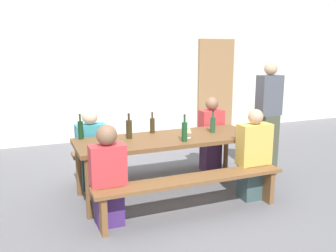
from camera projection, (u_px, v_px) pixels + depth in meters
The scene contains 18 objects.
ground_plane at pixel (168, 192), 4.71m from camera, with size 24.00×24.00×0.00m, color slate.
back_wall at pixel (108, 62), 7.32m from camera, with size 14.00×0.20×3.20m, color silver.
wooden_door at pixel (216, 85), 8.23m from camera, with size 0.90×0.06×2.10m, color #9E7247.
tasting_table at pixel (168, 143), 4.56m from camera, with size 2.35×0.83×0.75m.
bench_near at pixel (192, 185), 3.98m from camera, with size 2.25×0.30×0.45m.
bench_far at pixel (150, 152), 5.28m from camera, with size 2.25×0.30×0.45m.
wine_bottle_0 at pixel (129, 129), 4.47m from camera, with size 0.08×0.08×0.32m.
wine_bottle_1 at pixel (213, 124), 4.81m from camera, with size 0.07×0.07×0.30m.
wine_bottle_2 at pixel (81, 130), 4.45m from camera, with size 0.07×0.07×0.32m.
wine_bottle_3 at pixel (184, 131), 4.33m from camera, with size 0.07×0.07×0.34m.
wine_bottle_4 at pixel (152, 125), 4.78m from camera, with size 0.06×0.06×0.28m.
wine_glass_0 at pixel (239, 128), 4.66m from camera, with size 0.07×0.07×0.14m.
wine_glass_1 at pixel (189, 129), 4.50m from camera, with size 0.08×0.08×0.17m.
seated_guest_near_0 at pixel (108, 178), 3.74m from camera, with size 0.38×0.24×1.10m.
seated_guest_near_1 at pixel (253, 157), 4.42m from camera, with size 0.42×0.24×1.15m.
seated_guest_far_0 at pixel (91, 151), 4.78m from camera, with size 0.39×0.24×1.09m.
seated_guest_far_1 at pixel (211, 136), 5.46m from camera, with size 0.36×0.24×1.15m.
standing_host at pixel (268, 121), 5.24m from camera, with size 0.35×0.24×1.68m.
Camera 1 is at (-1.68, -4.09, 1.84)m, focal length 37.94 mm.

